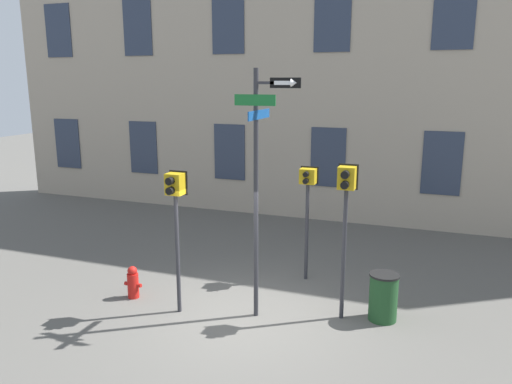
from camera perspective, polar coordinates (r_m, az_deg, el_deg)
The scene contains 8 objects.
ground_plane at distance 9.98m, azimuth -1.40°, elevation -14.29°, with size 60.00×60.00×0.00m, color #595651.
building_facade at distance 16.38m, azimuth 8.97°, elevation 18.79°, with size 24.00×0.63×12.61m.
street_sign_pole at distance 9.18m, azimuth 0.36°, elevation 1.97°, with size 1.22×1.09×4.73m.
pedestrian_signal_left at distance 9.61m, azimuth -9.18°, elevation -1.28°, with size 0.38×0.40×2.84m.
pedestrian_signal_right at distance 9.34m, azimuth 10.23°, elevation -0.92°, with size 0.37×0.40×3.01m.
pedestrian_signal_across at distance 11.22m, azimuth 5.92°, elevation -0.02°, with size 0.41×0.40×2.63m.
fire_hydrant at distance 11.03m, azimuth -13.88°, elevation -10.01°, with size 0.40×0.24×0.70m.
trash_bin at distance 10.05m, azimuth 14.35°, elevation -11.53°, with size 0.57×0.57×0.94m.
Camera 1 is at (3.29, -8.26, 4.53)m, focal length 35.00 mm.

